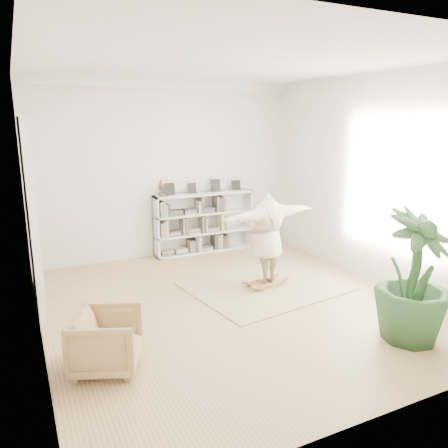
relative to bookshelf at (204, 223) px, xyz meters
name	(u,v)px	position (x,y,z in m)	size (l,w,h in m)	color
floor	(232,304)	(-0.74, -2.82, -0.64)	(6.00, 6.00, 0.00)	#98794E
room_shell	(165,84)	(-0.74, 0.12, 2.87)	(6.00, 6.00, 6.00)	silver
doors	(31,217)	(-3.45, -1.52, 0.76)	(0.09, 1.78, 2.92)	white
bookshelf	(204,223)	(0.00, 0.00, 0.00)	(2.20, 0.35, 1.64)	silver
armchair	(107,341)	(-2.85, -3.81, -0.29)	(0.74, 0.76, 0.69)	tan
rug	(265,286)	(0.11, -2.41, -0.63)	(2.50, 2.00, 0.02)	tan
rocker_board	(265,283)	(0.11, -2.41, -0.56)	(0.59, 0.41, 0.12)	#99623D
person	(266,236)	(0.11, -2.41, 0.28)	(1.91, 0.52, 1.55)	beige
houseplant	(414,277)	(0.84, -4.83, 0.22)	(0.96, 0.96, 1.72)	#254924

